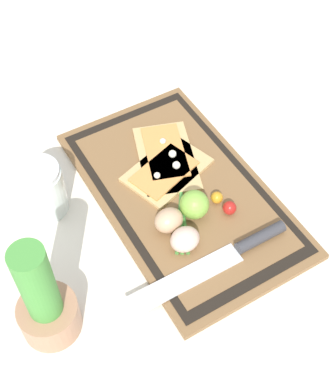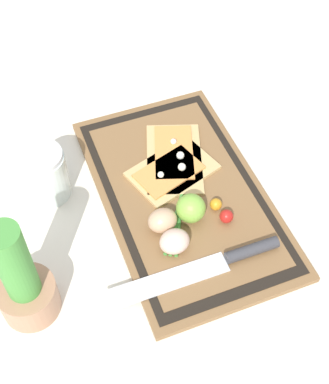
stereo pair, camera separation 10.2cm
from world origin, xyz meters
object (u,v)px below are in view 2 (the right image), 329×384
object	(u,v)px
lime	(191,208)
sauce_jar	(45,176)
pizza_slice_far	(173,170)
herb_pot	(23,284)
knife	(223,261)
cherry_tomato_yellow	(216,204)
egg_brown	(162,221)
cherry_tomato_red	(226,216)
pizza_slice_near	(174,157)
egg_pink	(174,241)

from	to	relation	value
lime	sauce_jar	size ratio (longest dim) A/B	0.50
pizza_slice_far	herb_pot	distance (m)	0.38
knife	cherry_tomato_yellow	size ratio (longest dim) A/B	13.58
knife	egg_brown	distance (m)	0.13
egg_brown	cherry_tomato_red	distance (m)	0.12
egg_brown	sauce_jar	size ratio (longest dim) A/B	0.49
pizza_slice_near	pizza_slice_far	xyz separation A→B (m)	(-0.03, 0.02, 0.00)
herb_pot	lime	bearing A→B (deg)	-78.43
cherry_tomato_yellow	herb_pot	distance (m)	0.38
lime	cherry_tomato_yellow	bearing A→B (deg)	-87.98
lime	pizza_slice_far	bearing A→B (deg)	-4.66
cherry_tomato_red	pizza_slice_near	bearing A→B (deg)	10.78
pizza_slice_near	cherry_tomato_red	world-z (taller)	cherry_tomato_red
sauce_jar	pizza_slice_near	bearing A→B (deg)	-94.68
egg_brown	herb_pot	world-z (taller)	herb_pot
egg_brown	cherry_tomato_yellow	bearing A→B (deg)	-87.03
cherry_tomato_yellow	knife	bearing A→B (deg)	161.70
cherry_tomato_red	herb_pot	distance (m)	0.38
pizza_slice_near	cherry_tomato_yellow	bearing A→B (deg)	-169.21
pizza_slice_near	egg_pink	distance (m)	0.21
cherry_tomato_yellow	herb_pot	size ratio (longest dim) A/B	0.10
pizza_slice_near	herb_pot	bearing A→B (deg)	121.57
knife	egg_brown	world-z (taller)	egg_brown
egg_pink	sauce_jar	size ratio (longest dim) A/B	0.49
pizza_slice_near	lime	world-z (taller)	lime
herb_pot	pizza_slice_near	bearing A→B (deg)	-58.43
lime	knife	bearing A→B (deg)	-172.28
pizza_slice_near	knife	world-z (taller)	pizza_slice_near
cherry_tomato_yellow	sauce_jar	world-z (taller)	sauce_jar
egg_pink	lime	bearing A→B (deg)	-45.08
lime	herb_pot	bearing A→B (deg)	101.57
egg_pink	lime	size ratio (longest dim) A/B	0.99
cherry_tomato_yellow	pizza_slice_far	bearing A→B (deg)	21.09
egg_brown	pizza_slice_near	bearing A→B (deg)	-28.94
pizza_slice_far	cherry_tomato_yellow	bearing A→B (deg)	-158.91
pizza_slice_far	cherry_tomato_red	xyz separation A→B (m)	(-0.15, -0.05, 0.01)
egg_brown	cherry_tomato_red	xyz separation A→B (m)	(-0.03, -0.12, -0.01)
egg_brown	pizza_slice_far	bearing A→B (deg)	-29.39
lime	egg_brown	bearing A→B (deg)	93.84
egg_pink	cherry_tomato_red	world-z (taller)	egg_pink
pizza_slice_far	sauce_jar	distance (m)	0.25
pizza_slice_far	pizza_slice_near	bearing A→B (deg)	-27.21
lime	cherry_tomato_red	distance (m)	0.07
knife	egg_pink	distance (m)	0.09
pizza_slice_far	egg_brown	xyz separation A→B (m)	(-0.12, 0.07, 0.02)
egg_brown	herb_pot	distance (m)	0.27
pizza_slice_far	cherry_tomato_yellow	world-z (taller)	same
lime	cherry_tomato_red	size ratio (longest dim) A/B	2.13
cherry_tomato_red	cherry_tomato_yellow	size ratio (longest dim) A/B	1.11
cherry_tomato_red	cherry_tomato_yellow	bearing A→B (deg)	10.75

